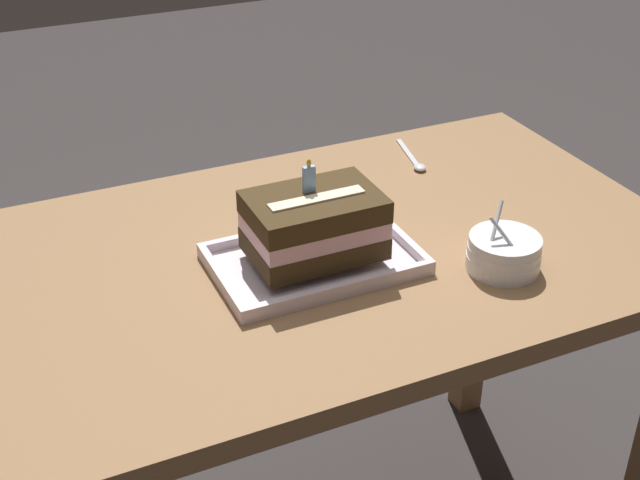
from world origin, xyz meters
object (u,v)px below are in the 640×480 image
Objects in this scene: foil_tray at (314,262)px; serving_spoon_near_tray at (416,162)px; bowl_stack at (504,253)px; birthday_cake at (314,225)px.

serving_spoon_near_tray is at bearing 37.37° from foil_tray.
bowl_stack is 0.39m from serving_spoon_near_tray.
bowl_stack is at bearing -25.95° from birthday_cake.
serving_spoon_near_tray is at bearing 80.64° from bowl_stack.
bowl_stack is (0.27, -0.13, -0.05)m from birthday_cake.
bowl_stack is (0.27, -0.13, 0.02)m from foil_tray.
bowl_stack is 0.76× the size of serving_spoon_near_tray.
birthday_cake is at bearing 90.00° from foil_tray.
foil_tray is at bearing -142.63° from serving_spoon_near_tray.
birthday_cake is 0.42m from serving_spoon_near_tray.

